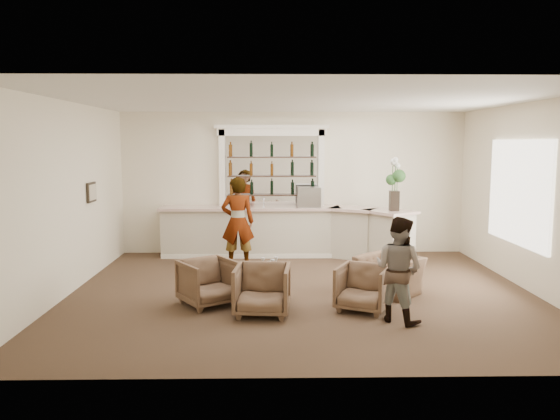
% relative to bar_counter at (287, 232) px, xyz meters
% --- Properties ---
extents(ground, '(8.00, 8.00, 0.00)m').
position_rel_bar_counter_xyz_m(ground, '(0.16, -3.00, -0.57)').
color(ground, '#4D3326').
rests_on(ground, ground).
extents(room_shell, '(8.04, 7.02, 3.32)m').
position_rel_bar_counter_xyz_m(room_shell, '(0.33, -2.29, 1.77)').
color(room_shell, '#F2E5C8').
rests_on(room_shell, ground).
extents(bar_counter, '(5.72, 1.80, 1.14)m').
position_rel_bar_counter_xyz_m(bar_counter, '(0.00, 0.00, 0.00)').
color(bar_counter, beige).
rests_on(bar_counter, ground).
extents(back_bar_alcove, '(2.64, 0.25, 3.00)m').
position_rel_bar_counter_xyz_m(back_bar_alcove, '(-0.34, 0.41, 1.46)').
color(back_bar_alcove, white).
rests_on(back_bar_alcove, ground).
extents(cocktail_table, '(0.63, 0.63, 0.50)m').
position_rel_bar_counter_xyz_m(cocktail_table, '(-0.38, -3.47, -0.32)').
color(cocktail_table, '#46331E').
rests_on(cocktail_table, ground).
extents(sommelier, '(0.71, 0.49, 1.90)m').
position_rel_bar_counter_xyz_m(sommelier, '(-1.06, -0.97, 0.37)').
color(sommelier, gray).
rests_on(sommelier, ground).
extents(guest, '(0.95, 0.94, 1.54)m').
position_rel_bar_counter_xyz_m(guest, '(1.48, -4.57, 0.20)').
color(guest, gray).
rests_on(guest, ground).
extents(armchair_left, '(1.11, 1.12, 0.74)m').
position_rel_bar_counter_xyz_m(armchair_left, '(-1.37, -3.72, -0.20)').
color(armchair_left, brown).
rests_on(armchair_left, ground).
extents(armchair_center, '(0.89, 0.91, 0.76)m').
position_rel_bar_counter_xyz_m(armchair_center, '(-0.50, -4.22, -0.19)').
color(armchair_center, brown).
rests_on(armchair_center, ground).
extents(armchair_right, '(1.02, 1.03, 0.71)m').
position_rel_bar_counter_xyz_m(armchair_right, '(1.07, -4.04, -0.22)').
color(armchair_right, brown).
rests_on(armchair_right, ground).
extents(armchair_far, '(1.31, 1.31, 0.64)m').
position_rel_bar_counter_xyz_m(armchair_far, '(1.68, -3.09, -0.25)').
color(armchair_far, brown).
rests_on(armchair_far, ground).
extents(espresso_machine, '(0.52, 0.44, 0.45)m').
position_rel_bar_counter_xyz_m(espresso_machine, '(0.50, 0.01, 0.79)').
color(espresso_machine, '#B2B2B7').
rests_on(espresso_machine, bar_counter).
extents(flower_vase, '(0.30, 0.30, 1.14)m').
position_rel_bar_counter_xyz_m(flower_vase, '(2.29, -0.69, 1.21)').
color(flower_vase, black).
rests_on(flower_vase, bar_counter).
extents(wine_glass_bar_left, '(0.07, 0.07, 0.21)m').
position_rel_bar_counter_xyz_m(wine_glass_bar_left, '(0.61, -0.05, 0.67)').
color(wine_glass_bar_left, white).
rests_on(wine_glass_bar_left, bar_counter).
extents(wine_glass_bar_right, '(0.07, 0.07, 0.21)m').
position_rel_bar_counter_xyz_m(wine_glass_bar_right, '(-0.52, 0.02, 0.67)').
color(wine_glass_bar_right, white).
rests_on(wine_glass_bar_right, bar_counter).
extents(wine_glass_tbl_a, '(0.07, 0.07, 0.21)m').
position_rel_bar_counter_xyz_m(wine_glass_tbl_a, '(-0.50, -3.44, 0.03)').
color(wine_glass_tbl_a, white).
rests_on(wine_glass_tbl_a, cocktail_table).
extents(wine_glass_tbl_b, '(0.07, 0.07, 0.21)m').
position_rel_bar_counter_xyz_m(wine_glass_tbl_b, '(-0.28, -3.39, 0.03)').
color(wine_glass_tbl_b, white).
rests_on(wine_glass_tbl_b, cocktail_table).
extents(wine_glass_tbl_c, '(0.07, 0.07, 0.21)m').
position_rel_bar_counter_xyz_m(wine_glass_tbl_c, '(-0.34, -3.60, 0.03)').
color(wine_glass_tbl_c, white).
rests_on(wine_glass_tbl_c, cocktail_table).
extents(napkin_holder, '(0.08, 0.08, 0.12)m').
position_rel_bar_counter_xyz_m(napkin_holder, '(-0.40, -3.33, -0.01)').
color(napkin_holder, silver).
rests_on(napkin_holder, cocktail_table).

